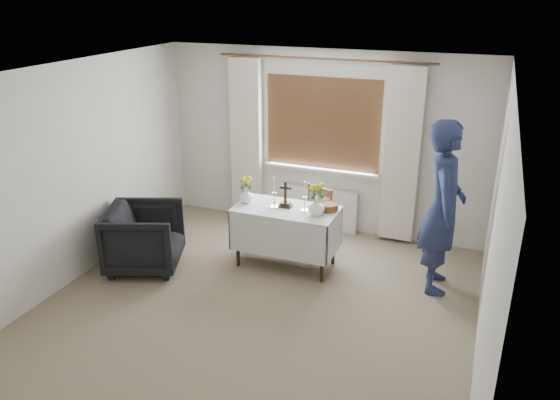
{
  "coord_description": "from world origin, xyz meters",
  "views": [
    {
      "loc": [
        2.08,
        -4.44,
        3.25
      ],
      "look_at": [
        -0.04,
        1.01,
        0.94
      ],
      "focal_mm": 35.0,
      "sensor_mm": 36.0,
      "label": 1
    }
  ],
  "objects_px": {
    "altar_table": "(286,237)",
    "person": "(443,207)",
    "flower_vase_right": "(316,207)",
    "flower_vase_left": "(246,195)",
    "wooden_cross": "(285,194)",
    "armchair": "(144,238)",
    "wooden_chair": "(310,223)"
  },
  "relations": [
    {
      "from": "flower_vase_right",
      "to": "armchair",
      "type": "bearing_deg",
      "value": -162.77
    },
    {
      "from": "armchair",
      "to": "wooden_cross",
      "type": "xyz_separation_m",
      "value": [
        1.56,
        0.71,
        0.53
      ]
    },
    {
      "from": "altar_table",
      "to": "wooden_cross",
      "type": "bearing_deg",
      "value": 119.36
    },
    {
      "from": "altar_table",
      "to": "person",
      "type": "xyz_separation_m",
      "value": [
        1.78,
        0.15,
        0.6
      ]
    },
    {
      "from": "person",
      "to": "wooden_chair",
      "type": "bearing_deg",
      "value": 74.29
    },
    {
      "from": "altar_table",
      "to": "person",
      "type": "height_order",
      "value": "person"
    },
    {
      "from": "wooden_cross",
      "to": "person",
      "type": "bearing_deg",
      "value": 0.27
    },
    {
      "from": "flower_vase_right",
      "to": "flower_vase_left",
      "type": "bearing_deg",
      "value": 175.87
    },
    {
      "from": "armchair",
      "to": "wooden_cross",
      "type": "bearing_deg",
      "value": -86.15
    },
    {
      "from": "wooden_cross",
      "to": "flower_vase_right",
      "type": "relative_size",
      "value": 1.62
    },
    {
      "from": "wooden_chair",
      "to": "wooden_cross",
      "type": "height_order",
      "value": "wooden_cross"
    },
    {
      "from": "altar_table",
      "to": "wooden_chair",
      "type": "xyz_separation_m",
      "value": [
        0.2,
        0.35,
        0.07
      ]
    },
    {
      "from": "armchair",
      "to": "person",
      "type": "height_order",
      "value": "person"
    },
    {
      "from": "wooden_chair",
      "to": "wooden_cross",
      "type": "xyz_separation_m",
      "value": [
        -0.22,
        -0.31,
        0.48
      ]
    },
    {
      "from": "wooden_cross",
      "to": "flower_vase_left",
      "type": "xyz_separation_m",
      "value": [
        -0.5,
        -0.03,
        -0.08
      ]
    },
    {
      "from": "altar_table",
      "to": "wooden_chair",
      "type": "distance_m",
      "value": 0.41
    },
    {
      "from": "armchair",
      "to": "person",
      "type": "bearing_deg",
      "value": -96.91
    },
    {
      "from": "altar_table",
      "to": "armchair",
      "type": "bearing_deg",
      "value": -157.06
    },
    {
      "from": "flower_vase_left",
      "to": "person",
      "type": "bearing_deg",
      "value": 3.55
    },
    {
      "from": "wooden_cross",
      "to": "armchair",
      "type": "bearing_deg",
      "value": -158.76
    },
    {
      "from": "altar_table",
      "to": "flower_vase_left",
      "type": "bearing_deg",
      "value": 178.98
    },
    {
      "from": "wooden_chair",
      "to": "wooden_cross",
      "type": "bearing_deg",
      "value": -104.59
    },
    {
      "from": "flower_vase_left",
      "to": "altar_table",
      "type": "bearing_deg",
      "value": -1.02
    },
    {
      "from": "wooden_cross",
      "to": "flower_vase_left",
      "type": "height_order",
      "value": "wooden_cross"
    },
    {
      "from": "altar_table",
      "to": "flower_vase_left",
      "type": "distance_m",
      "value": 0.7
    },
    {
      "from": "flower_vase_left",
      "to": "flower_vase_right",
      "type": "relative_size",
      "value": 0.87
    },
    {
      "from": "wooden_chair",
      "to": "person",
      "type": "bearing_deg",
      "value": 14.12
    },
    {
      "from": "wooden_chair",
      "to": "flower_vase_right",
      "type": "xyz_separation_m",
      "value": [
        0.2,
        -0.41,
        0.41
      ]
    },
    {
      "from": "flower_vase_left",
      "to": "flower_vase_right",
      "type": "distance_m",
      "value": 0.92
    },
    {
      "from": "altar_table",
      "to": "person",
      "type": "bearing_deg",
      "value": 4.89
    },
    {
      "from": "armchair",
      "to": "flower_vase_right",
      "type": "bearing_deg",
      "value": -93.43
    },
    {
      "from": "altar_table",
      "to": "person",
      "type": "distance_m",
      "value": 1.89
    }
  ]
}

